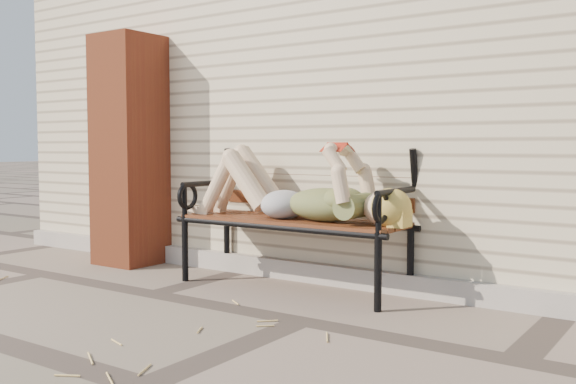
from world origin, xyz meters
The scene contains 7 objects.
ground centered at (0.00, 0.00, 0.00)m, with size 80.00×80.00×0.00m, color #7C6A5F.
house_wall centered at (0.00, 3.00, 1.50)m, with size 8.00×4.00×3.00m, color beige.
foundation_strip centered at (0.00, 0.97, 0.07)m, with size 8.00×0.10×0.15m, color #A79F97.
brick_pillar centered at (-2.30, 0.75, 1.00)m, with size 0.50×0.50×2.00m, color #944021.
garden_bench centered at (-0.55, 0.82, 0.68)m, with size 1.86×0.74×1.21m.
reading_woman centered at (-0.53, 0.67, 0.72)m, with size 1.76×0.40×0.55m.
straw_scatter centered at (-0.88, -0.92, 0.01)m, with size 3.00×1.69×0.01m.
Camera 1 is at (2.04, -3.13, 1.03)m, focal length 40.00 mm.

